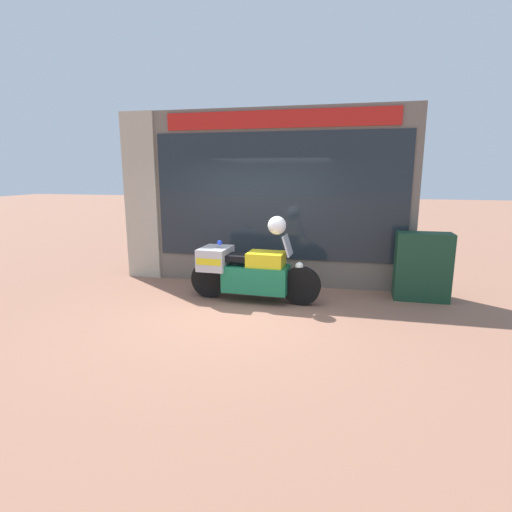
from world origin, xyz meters
The scene contains 6 objects.
ground_plane centered at (0.00, 0.00, 0.00)m, with size 60.00×60.00×0.00m, color #8E604C.
shop_building centered at (-0.35, 2.00, 1.72)m, with size 5.83×0.55×3.41m.
window_display centered at (0.29, 2.03, 0.48)m, with size 4.65×0.30×2.05m.
paramedic_motorcycle centered at (0.00, 0.72, 0.53)m, with size 2.33×0.70×1.19m.
utility_cabinet centered at (2.99, 1.44, 0.60)m, with size 0.92×0.43×1.20m, color #193D28.
white_helmet centered at (0.52, 0.70, 1.35)m, with size 0.31×0.31×0.31m, color white.
Camera 1 is at (1.67, -5.84, 2.22)m, focal length 28.00 mm.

